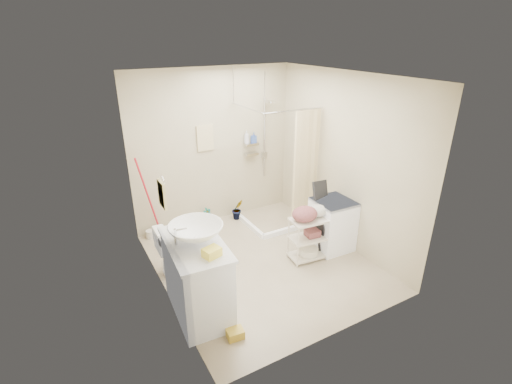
% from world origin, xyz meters
% --- Properties ---
extents(floor, '(3.20, 3.20, 0.00)m').
position_xyz_m(floor, '(0.00, 0.00, 0.00)').
color(floor, tan).
rests_on(floor, ground).
extents(ceiling, '(2.80, 3.20, 0.04)m').
position_xyz_m(ceiling, '(0.00, 0.00, 2.60)').
color(ceiling, silver).
rests_on(ceiling, ground).
extents(wall_back, '(2.80, 0.04, 2.60)m').
position_xyz_m(wall_back, '(0.00, 1.60, 1.30)').
color(wall_back, '#C0B595').
rests_on(wall_back, ground).
extents(wall_front, '(2.80, 0.04, 2.60)m').
position_xyz_m(wall_front, '(0.00, -1.60, 1.30)').
color(wall_front, '#C0B595').
rests_on(wall_front, ground).
extents(wall_left, '(0.04, 3.20, 2.60)m').
position_xyz_m(wall_left, '(-1.40, 0.00, 1.30)').
color(wall_left, '#C0B595').
rests_on(wall_left, ground).
extents(wall_right, '(0.04, 3.20, 2.60)m').
position_xyz_m(wall_right, '(1.40, 0.00, 1.30)').
color(wall_right, '#C0B595').
rests_on(wall_right, ground).
extents(vanity, '(0.67, 1.11, 0.94)m').
position_xyz_m(vanity, '(-1.16, -0.52, 0.47)').
color(vanity, silver).
rests_on(vanity, ground).
extents(sink, '(0.72, 0.72, 0.21)m').
position_xyz_m(sink, '(-1.13, -0.49, 1.04)').
color(sink, white).
rests_on(sink, vanity).
extents(counter_basket, '(0.21, 0.18, 0.10)m').
position_xyz_m(counter_basket, '(-1.10, -0.86, 0.99)').
color(counter_basket, yellow).
rests_on(counter_basket, vanity).
extents(floor_basket, '(0.28, 0.23, 0.14)m').
position_xyz_m(floor_basket, '(-0.98, -1.11, 0.07)').
color(floor_basket, gold).
rests_on(floor_basket, ground).
extents(toilet, '(0.69, 0.40, 0.70)m').
position_xyz_m(toilet, '(-1.04, 0.39, 0.35)').
color(toilet, white).
rests_on(toilet, ground).
extents(mop, '(0.17, 0.17, 1.40)m').
position_xyz_m(mop, '(-1.23, 1.48, 0.70)').
color(mop, red).
rests_on(mop, ground).
extents(potted_plant_a, '(0.20, 0.17, 0.32)m').
position_xyz_m(potted_plant_a, '(-0.24, 1.44, 0.16)').
color(potted_plant_a, brown).
rests_on(potted_plant_a, ground).
extents(potted_plant_b, '(0.20, 0.17, 0.37)m').
position_xyz_m(potted_plant_b, '(0.32, 1.40, 0.19)').
color(potted_plant_b, '#975738').
rests_on(potted_plant_b, ground).
extents(hanging_towel, '(0.28, 0.03, 0.42)m').
position_xyz_m(hanging_towel, '(-0.15, 1.58, 1.50)').
color(hanging_towel, beige).
rests_on(hanging_towel, wall_back).
extents(towel_ring, '(0.04, 0.22, 0.34)m').
position_xyz_m(towel_ring, '(-1.38, -0.20, 1.47)').
color(towel_ring, '#D6C985').
rests_on(towel_ring, wall_left).
extents(tp_holder, '(0.08, 0.12, 0.14)m').
position_xyz_m(tp_holder, '(-1.36, 0.05, 0.72)').
color(tp_holder, white).
rests_on(tp_holder, wall_left).
extents(shower, '(1.10, 1.10, 2.10)m').
position_xyz_m(shower, '(0.85, 1.05, 1.05)').
color(shower, white).
rests_on(shower, ground).
extents(shampoo_bottle_a, '(0.11, 0.11, 0.22)m').
position_xyz_m(shampoo_bottle_a, '(0.58, 1.53, 1.43)').
color(shampoo_bottle_a, silver).
rests_on(shampoo_bottle_a, shower).
extents(shampoo_bottle_b, '(0.09, 0.10, 0.17)m').
position_xyz_m(shampoo_bottle_b, '(0.72, 1.53, 1.41)').
color(shampoo_bottle_b, '#36529D').
rests_on(shampoo_bottle_b, shower).
extents(washing_machine, '(0.56, 0.58, 0.79)m').
position_xyz_m(washing_machine, '(1.14, -0.16, 0.40)').
color(washing_machine, white).
rests_on(washing_machine, ground).
extents(laundry_rack, '(0.59, 0.39, 0.77)m').
position_xyz_m(laundry_rack, '(0.66, -0.23, 0.39)').
color(laundry_rack, beige).
rests_on(laundry_rack, ground).
extents(ironing_board, '(0.32, 0.15, 1.08)m').
position_xyz_m(ironing_board, '(1.02, -0.06, 0.54)').
color(ironing_board, black).
rests_on(ironing_board, ground).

